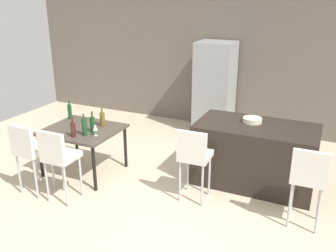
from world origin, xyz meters
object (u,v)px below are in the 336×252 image
at_px(kitchen_island, 255,155).
at_px(bar_chair_middle, 309,175).
at_px(wine_bottle_end, 84,127).
at_px(bar_chair_left, 194,154).
at_px(wine_glass_right, 95,128).
at_px(dining_chair_far, 58,155).
at_px(wine_bottle_inner, 93,124).
at_px(fruit_bowl, 252,120).
at_px(dining_table, 83,133).
at_px(dining_chair_near, 29,148).
at_px(wine_bottle_left, 70,111).
at_px(wine_bottle_middle, 73,129).
at_px(refrigerator, 215,88).
at_px(wine_bottle_corner, 102,119).

distance_m(kitchen_island, bar_chair_middle, 1.19).
bearing_deg(wine_bottle_end, kitchen_island, 23.29).
distance_m(bar_chair_left, wine_glass_right, 1.53).
height_order(dining_chair_far, wine_bottle_inner, wine_bottle_inner).
bearing_deg(fruit_bowl, dining_table, -160.01).
height_order(kitchen_island, dining_chair_near, dining_chair_near).
height_order(wine_bottle_left, wine_bottle_middle, same).
bearing_deg(wine_bottle_middle, dining_chair_near, -123.83).
bearing_deg(bar_chair_left, wine_glass_right, -176.85).
relative_size(wine_bottle_left, wine_bottle_inner, 0.95).
distance_m(dining_chair_near, wine_bottle_middle, 0.65).
xyz_separation_m(dining_chair_near, fruit_bowl, (2.68, 1.73, 0.26)).
bearing_deg(fruit_bowl, wine_bottle_inner, -156.90).
distance_m(kitchen_island, wine_glass_right, 2.39).
height_order(bar_chair_left, bar_chair_middle, same).
bearing_deg(wine_bottle_middle, fruit_bowl, 27.41).
distance_m(bar_chair_middle, refrigerator, 3.39).
height_order(wine_bottle_left, wine_glass_right, wine_bottle_left).
height_order(dining_chair_near, refrigerator, refrigerator).
distance_m(wine_bottle_inner, refrigerator, 2.87).
distance_m(bar_chair_middle, wine_glass_right, 2.96).
bearing_deg(wine_bottle_inner, wine_bottle_end, -98.69).
relative_size(dining_chair_near, wine_bottle_end, 3.17).
distance_m(bar_chair_left, wine_bottle_inner, 1.65).
bearing_deg(wine_glass_right, wine_bottle_end, -158.34).
bearing_deg(fruit_bowl, wine_bottle_left, -168.75).
xyz_separation_m(wine_bottle_corner, wine_bottle_inner, (0.02, -0.28, 0.01)).
bearing_deg(wine_bottle_left, wine_bottle_end, -37.00).
distance_m(kitchen_island, wine_bottle_inner, 2.46).
bearing_deg(fruit_bowl, dining_chair_near, -147.12).
bearing_deg(wine_bottle_end, wine_bottle_inner, 81.31).
distance_m(dining_chair_near, wine_bottle_end, 0.81).
bearing_deg(kitchen_island, wine_bottle_end, -156.71).
xyz_separation_m(dining_chair_far, wine_bottle_inner, (-0.01, 0.80, 0.17)).
distance_m(dining_chair_near, wine_bottle_left, 1.19).
height_order(dining_chair_near, wine_bottle_left, dining_chair_near).
height_order(bar_chair_middle, wine_bottle_middle, bar_chair_middle).
bearing_deg(dining_chair_far, wine_bottle_inner, 90.74).
bearing_deg(wine_glass_right, dining_chair_far, -99.16).
bearing_deg(dining_chair_far, wine_bottle_end, 93.23).
relative_size(bar_chair_middle, refrigerator, 0.57).
bearing_deg(fruit_bowl, refrigerator, 123.22).
height_order(wine_bottle_left, wine_bottle_end, wine_bottle_end).
height_order(kitchen_island, refrigerator, refrigerator).
distance_m(bar_chair_middle, wine_bottle_middle, 3.24).
height_order(bar_chair_middle, wine_bottle_end, wine_bottle_end).
distance_m(wine_glass_right, fruit_bowl, 2.31).
height_order(dining_chair_near, wine_bottle_middle, dining_chair_near).
bearing_deg(wine_bottle_left, bar_chair_middle, -5.71).
distance_m(wine_glass_right, refrigerator, 2.93).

